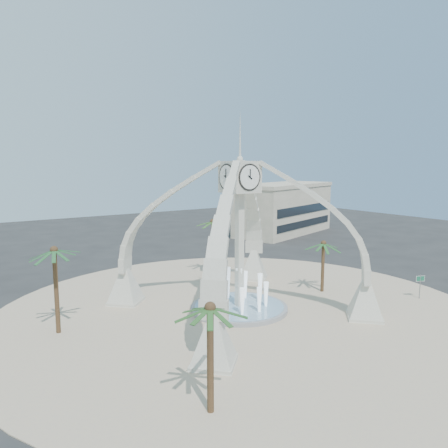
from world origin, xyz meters
TOP-DOWN VIEW (x-y plane):
  - ground at (0.00, 0.00)m, footprint 140.00×140.00m
  - plaza at (0.00, 0.00)m, footprint 40.00×40.00m
  - clock_tower at (-0.00, -0.00)m, footprint 17.94×17.94m
  - fountain at (0.00, 0.00)m, footprint 8.00×8.00m
  - building_ne at (30.00, 28.00)m, footprint 21.87×14.17m
  - palm_east at (9.62, -0.17)m, footprint 3.43×3.43m
  - palm_west at (-13.64, 3.36)m, footprint 4.54×4.54m
  - palm_north at (4.38, 10.84)m, footprint 3.93×3.93m
  - palm_south at (-9.97, -11.27)m, footprint 3.68×3.68m
  - street_sign at (15.23, -6.63)m, footprint 0.76×0.36m

SIDE VIEW (x-z plane):
  - ground at x=0.00m, z-range 0.00..0.00m
  - plaza at x=0.00m, z-range 0.00..0.06m
  - fountain at x=0.00m, z-range -1.52..2.10m
  - street_sign at x=15.23m, z-range 0.48..2.73m
  - building_ne at x=30.00m, z-range 0.01..8.61m
  - palm_east at x=9.62m, z-range 1.97..7.28m
  - palm_south at x=-9.97m, z-range 2.26..8.30m
  - palm_north at x=4.38m, z-range 2.50..9.09m
  - palm_west at x=-13.64m, z-range 2.62..9.39m
  - clock_tower at x=0.00m, z-range -1.66..14.64m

